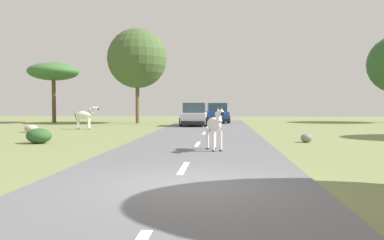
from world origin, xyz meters
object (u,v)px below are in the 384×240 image
(tree_4, at_px, (53,72))
(rock_0, at_px, (306,138))
(tree_2, at_px, (137,59))
(zebra_1, at_px, (85,115))
(zebra_0, at_px, (215,125))
(car_1, at_px, (217,113))
(car_0, at_px, (194,115))
(rock_1, at_px, (31,128))
(bush_2, at_px, (39,136))

(tree_4, bearing_deg, rock_0, -41.13)
(tree_2, bearing_deg, zebra_1, -101.81)
(zebra_0, bearing_deg, tree_2, -89.24)
(zebra_1, height_order, car_1, car_1)
(car_1, bearing_deg, car_0, 66.61)
(zebra_0, xyz_separation_m, zebra_1, (-8.90, 11.65, -0.02))
(car_0, bearing_deg, zebra_1, 30.49)
(car_1, height_order, rock_1, car_1)
(tree_2, relative_size, rock_0, 15.31)
(tree_2, relative_size, tree_4, 1.54)
(zebra_0, distance_m, zebra_1, 14.66)
(car_1, xyz_separation_m, tree_4, (-14.66, -0.67, 3.71))
(car_1, bearing_deg, zebra_1, 41.92)
(tree_4, xyz_separation_m, bush_2, (7.15, -17.74, -4.23))
(tree_2, bearing_deg, car_1, 6.74)
(car_1, bearing_deg, bush_2, 63.26)
(rock_0, bearing_deg, tree_2, 124.42)
(car_0, relative_size, bush_2, 3.99)
(zebra_1, bearing_deg, car_1, 133.49)
(car_1, distance_m, bush_2, 19.89)
(car_1, bearing_deg, tree_2, 2.17)
(zebra_0, relative_size, car_0, 0.36)
(car_1, distance_m, rock_0, 17.62)
(car_1, bearing_deg, rock_1, 42.89)
(zebra_1, bearing_deg, tree_2, 165.18)
(bush_2, relative_size, rock_0, 2.02)
(zebra_0, distance_m, bush_2, 8.07)
(car_0, height_order, rock_0, car_0)
(tree_4, bearing_deg, tree_2, -1.16)
(zebra_0, bearing_deg, zebra_1, -71.49)
(bush_2, height_order, rock_1, bush_2)
(bush_2, distance_m, rock_0, 11.74)
(car_0, height_order, bush_2, car_0)
(tree_2, distance_m, rock_0, 20.49)
(car_0, distance_m, rock_1, 11.80)
(zebra_1, relative_size, bush_2, 1.54)
(rock_0, bearing_deg, bush_2, -173.63)
(rock_1, bearing_deg, zebra_1, 50.82)
(zebra_0, relative_size, rock_0, 2.89)
(zebra_1, relative_size, rock_1, 2.12)
(car_0, xyz_separation_m, car_1, (1.68, 4.93, 0.00))
(zebra_0, distance_m, tree_4, 25.30)
(zebra_0, relative_size, car_1, 0.35)
(zebra_0, xyz_separation_m, tree_4, (-14.81, 20.19, 3.60))
(car_1, distance_m, tree_4, 15.13)
(car_1, xyz_separation_m, tree_2, (-6.99, -0.83, 4.83))
(rock_1, bearing_deg, zebra_0, -38.13)
(bush_2, bearing_deg, rock_0, 6.37)
(car_1, distance_m, rock_1, 16.37)
(zebra_0, distance_m, rock_1, 14.28)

